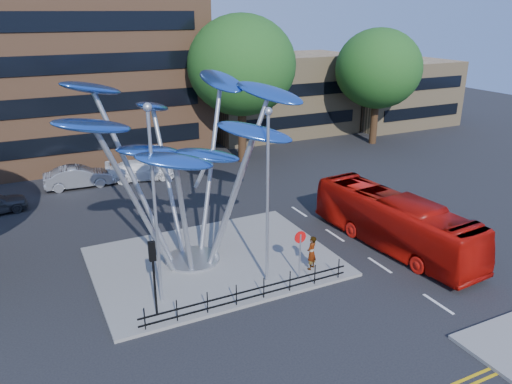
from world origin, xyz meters
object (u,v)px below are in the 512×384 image
traffic_light_island (153,263)px  no_entry_sign_island (300,247)px  street_lamp_right (268,182)px  parked_car_mid (79,177)px  tree_right (242,66)px  pedestrian (312,253)px  tree_far (378,69)px  parked_car_right (141,170)px  red_bus (394,222)px  street_lamp_left (154,190)px  leaf_sculpture (184,132)px

traffic_light_island → no_entry_sign_island: bearing=0.1°
street_lamp_right → parked_car_mid: bearing=108.4°
tree_right → pedestrian: tree_right is taller
tree_far → parked_car_right: (-23.06, -1.00, -6.36)m
pedestrian → parked_car_right: bearing=-108.0°
red_bus → no_entry_sign_island: bearing=-176.9°
street_lamp_right → red_bus: street_lamp_right is taller
parked_car_right → red_bus: bearing=-141.7°
street_lamp_left → pedestrian: 8.67m
parked_car_right → leaf_sculpture: bearing=-174.2°
red_bus → leaf_sculpture: bearing=158.1°
parked_car_mid → parked_car_right: bearing=-90.8°
street_lamp_left → parked_car_right: street_lamp_left is taller
leaf_sculpture → pedestrian: leaf_sculpture is taller
leaf_sculpture → street_lamp_left: bearing=-127.4°
street_lamp_left → red_bus: size_ratio=0.83×
street_lamp_right → pedestrian: (2.50, 0.04, -4.07)m
leaf_sculpture → no_entry_sign_island: 7.71m
tree_far → parked_car_right: bearing=-177.5°
tree_right → tree_far: tree_right is taller
tree_far → street_lamp_left: size_ratio=1.23×
leaf_sculpture → parked_car_mid: bearing=103.5°
leaf_sculpture → parked_car_right: bearing=86.0°
tree_right → parked_car_right: size_ratio=2.36×
traffic_light_island → parked_car_mid: 18.86m
red_bus → pedestrian: size_ratio=6.07×
street_lamp_left → parked_car_right: bearing=78.9°
tree_right → no_entry_sign_island: tree_right is taller
tree_right → red_bus: (0.50, -18.59, -6.55)m
traffic_light_island → pedestrian: size_ratio=1.95×
pedestrian → tree_right: bearing=-135.5°
parked_car_right → tree_right: bearing=-73.9°
leaf_sculpture → traffic_light_island: size_ratio=3.71×
red_bus → parked_car_mid: 22.74m
pedestrian → parked_car_right: pedestrian is taller
street_lamp_right → pedestrian: bearing=0.8°
street_lamp_left → parked_car_mid: 18.37m
traffic_light_island → no_entry_sign_island: (7.00, 0.02, -0.80)m
leaf_sculpture → street_lamp_right: (2.57, -3.68, -1.78)m
leaf_sculpture → street_lamp_left: (-2.43, -3.18, -1.52)m
no_entry_sign_island → street_lamp_left: bearing=171.4°
pedestrian → tree_far: bearing=-165.8°
tree_far → no_entry_sign_island: bearing=-135.7°
parked_car_mid → traffic_light_island: bearing=-175.7°
traffic_light_island → red_bus: size_ratio=0.32×
leaf_sculpture → parked_car_right: 15.61m
traffic_light_island → parked_car_mid: bearing=91.7°
leaf_sculpture → traffic_light_island: bearing=-125.0°
traffic_light_island → parked_car_right: traffic_light_island is taller
pedestrian → parked_car_mid: 20.14m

